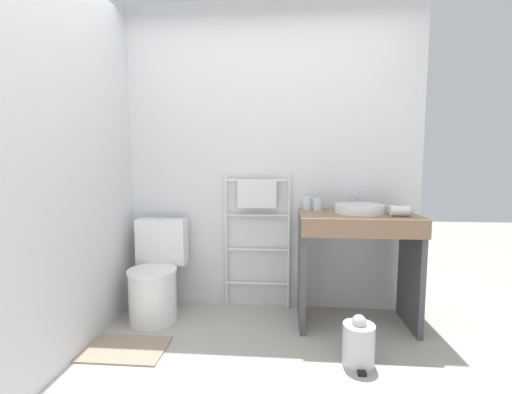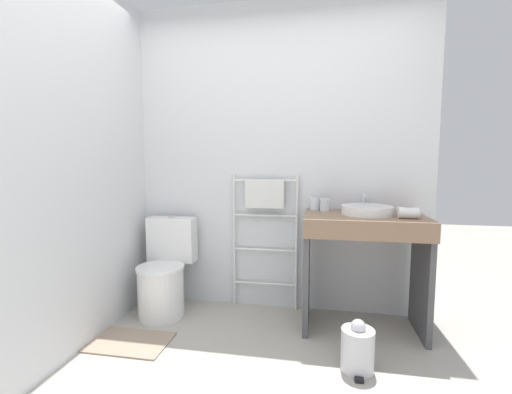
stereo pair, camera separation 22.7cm
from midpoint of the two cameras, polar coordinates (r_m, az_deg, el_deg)
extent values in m
cube|color=silver|center=(2.99, 5.23, 6.33)|extent=(2.61, 0.12, 2.60)
cube|color=silver|center=(2.67, -24.30, 5.89)|extent=(0.12, 2.13, 2.60)
cylinder|color=white|center=(3.00, -13.42, -15.28)|extent=(0.37, 0.37, 0.40)
cylinder|color=white|center=(2.93, -13.52, -11.40)|extent=(0.39, 0.39, 0.02)
cube|color=white|center=(3.10, -11.78, -6.92)|extent=(0.42, 0.15, 0.39)
cylinder|color=silver|center=(3.06, -11.86, -3.28)|extent=(0.05, 0.05, 0.01)
cylinder|color=silver|center=(3.03, -1.52, -7.33)|extent=(0.02, 0.02, 1.16)
cylinder|color=silver|center=(2.97, 8.98, -7.67)|extent=(0.02, 0.02, 1.16)
cylinder|color=silver|center=(3.10, 3.63, -14.25)|extent=(0.55, 0.02, 0.02)
cylinder|color=silver|center=(3.01, 3.67, -8.83)|extent=(0.55, 0.02, 0.02)
cylinder|color=silver|center=(2.94, 3.70, -3.12)|extent=(0.55, 0.02, 0.02)
cylinder|color=silver|center=(2.91, 3.74, 2.78)|extent=(0.55, 0.02, 0.02)
cube|color=silver|center=(2.89, 3.67, 0.54)|extent=(0.33, 0.04, 0.24)
cube|color=#84664C|center=(2.70, 19.95, -3.23)|extent=(0.88, 0.56, 0.03)
cube|color=#84664C|center=(2.46, 20.93, -5.75)|extent=(0.88, 0.02, 0.10)
cube|color=#4C4C4F|center=(2.77, 10.85, -12.16)|extent=(0.04, 0.47, 0.85)
cube|color=#4C4C4F|center=(2.90, 27.99, -11.90)|extent=(0.04, 0.47, 0.85)
cylinder|color=white|center=(2.73, 20.31, -2.07)|extent=(0.38, 0.38, 0.07)
cylinder|color=silver|center=(2.73, 20.33, -1.47)|extent=(0.31, 0.31, 0.01)
cylinder|color=silver|center=(2.94, 19.62, -0.82)|extent=(0.02, 0.02, 0.14)
cylinder|color=silver|center=(2.89, 19.80, 0.19)|extent=(0.02, 0.09, 0.02)
cylinder|color=silver|center=(2.85, 12.07, -1.16)|extent=(0.08, 0.08, 0.10)
cylinder|color=silver|center=(2.81, 13.69, -1.30)|extent=(0.07, 0.07, 0.10)
cylinder|color=white|center=(2.65, 26.33, -2.44)|extent=(0.13, 0.08, 0.08)
cone|color=silver|center=(2.68, 28.16, -2.45)|extent=(0.05, 0.07, 0.07)
cube|color=white|center=(2.72, 25.26, -2.19)|extent=(0.05, 0.09, 0.05)
cylinder|color=silver|center=(2.40, 19.42, -22.97)|extent=(0.20, 0.20, 0.26)
sphere|color=silver|center=(2.33, 19.55, -19.75)|extent=(0.09, 0.09, 0.09)
cube|color=black|center=(2.36, 19.80, -26.84)|extent=(0.05, 0.04, 0.02)
cube|color=gray|center=(2.74, -18.00, -22.05)|extent=(0.56, 0.36, 0.01)
camera|label=1|loc=(0.11, -87.14, 0.29)|focal=24.00mm
camera|label=2|loc=(0.11, 92.86, -0.29)|focal=24.00mm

